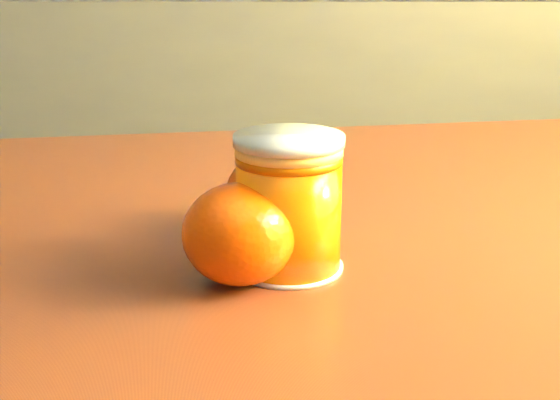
{
  "coord_description": "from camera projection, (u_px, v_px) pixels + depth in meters",
  "views": [
    {
      "loc": [
        0.72,
        -0.44,
        1.0
      ],
      "look_at": [
        0.72,
        0.06,
        0.84
      ],
      "focal_mm": 50.0,
      "sensor_mm": 36.0,
      "label": 1
    }
  ],
  "objects": [
    {
      "name": "juice_glass",
      "position": [
        289.0,
        204.0,
        0.51
      ],
      "size": [
        0.07,
        0.07,
        0.09
      ],
      "rotation": [
        0.0,
        0.0,
        -0.15
      ],
      "color": "#EB6104",
      "rests_on": "table"
    },
    {
      "name": "orange_back",
      "position": [
        272.0,
        192.0,
        0.59
      ],
      "size": [
        0.09,
        0.09,
        0.06
      ],
      "primitive_type": "ellipsoid",
      "rotation": [
        0.0,
        0.0,
        0.34
      ],
      "color": "#F44C04",
      "rests_on": "table"
    },
    {
      "name": "table",
      "position": [
        329.0,
        357.0,
        0.62
      ],
      "size": [
        1.16,
        0.9,
        0.79
      ],
      "rotation": [
        0.0,
        0.0,
        0.16
      ],
      "color": "brown",
      "rests_on": "ground"
    },
    {
      "name": "orange_front",
      "position": [
        240.0,
        234.0,
        0.5
      ],
      "size": [
        0.08,
        0.08,
        0.07
      ],
      "primitive_type": "ellipsoid",
      "rotation": [
        0.0,
        0.0,
        -0.11
      ],
      "color": "#F44C04",
      "rests_on": "table"
    }
  ]
}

